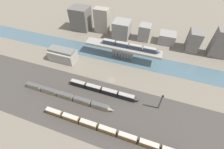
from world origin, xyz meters
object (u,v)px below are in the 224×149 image
warehouse_building (63,55)px  train_yard_far (103,90)px  train_yard_mid (67,96)px  signal_tower (160,102)px  train_on_bridge (130,46)px  train_yard_near (109,131)px

warehouse_building → train_yard_far: bearing=-26.1°
train_yard_mid → train_yard_far: (20.26, 11.77, 0.09)m
warehouse_building → signal_tower: bearing=-15.0°
signal_tower → train_yard_far: bearing=179.7°
train_yard_mid → warehouse_building: bearing=124.7°
train_on_bridge → train_yard_mid: size_ratio=0.73×
train_on_bridge → signal_tower: size_ratio=3.57×
warehouse_building → signal_tower: signal_tower is taller
train_yard_far → warehouse_building: bearing=153.9°
train_yard_mid → signal_tower: (56.42, 11.55, 4.41)m
train_on_bridge → train_yard_far: bearing=-100.8°
train_yard_mid → train_yard_far: size_ratio=1.30×
train_yard_mid → signal_tower: 57.76m
train_yard_mid → train_on_bridge: bearing=61.5°
warehouse_building → signal_tower: size_ratio=1.67×
train_yard_near → warehouse_building: size_ratio=3.73×
train_yard_mid → signal_tower: bearing=11.6°
train_on_bridge → train_yard_near: (5.49, -63.72, -10.54)m
train_yard_near → warehouse_building: (-55.95, 45.27, 2.99)m
train_yard_near → warehouse_building: 72.03m
train_on_bridge → train_yard_near: bearing=-85.1°
train_yard_mid → signal_tower: size_ratio=4.92×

